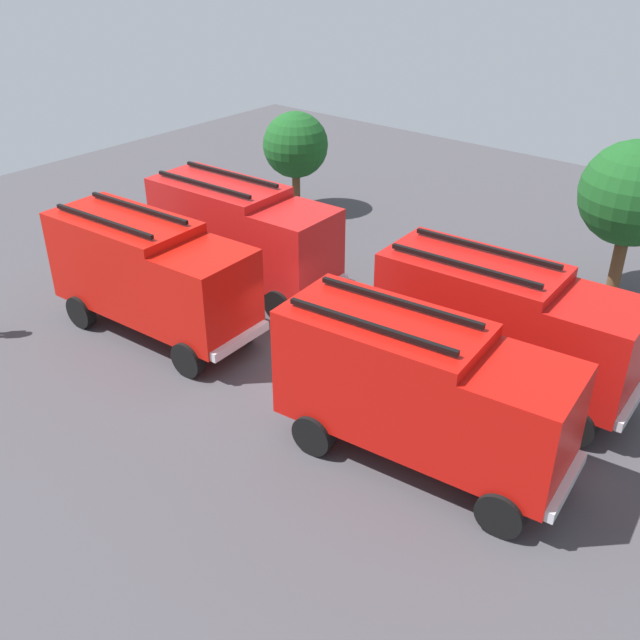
# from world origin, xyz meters

# --- Properties ---
(ground_plane) EXTENTS (48.17, 48.17, 0.00)m
(ground_plane) POSITION_xyz_m (0.00, 0.00, 0.00)
(ground_plane) COLOR #423F44
(fire_truck_0) EXTENTS (7.33, 3.10, 3.88)m
(fire_truck_0) POSITION_xyz_m (-5.16, -2.04, 2.15)
(fire_truck_0) COLOR red
(fire_truck_0) RESTS_ON ground
(fire_truck_1) EXTENTS (7.41, 3.34, 3.88)m
(fire_truck_1) POSITION_xyz_m (4.73, -2.00, 2.15)
(fire_truck_1) COLOR red
(fire_truck_1) RESTS_ON ground
(fire_truck_2) EXTENTS (7.29, 2.99, 3.88)m
(fire_truck_2) POSITION_xyz_m (-5.32, 2.15, 2.15)
(fire_truck_2) COLOR red
(fire_truck_2) RESTS_ON ground
(fire_truck_3) EXTENTS (7.33, 3.09, 3.88)m
(fire_truck_3) POSITION_xyz_m (4.78, 2.11, 2.15)
(fire_truck_3) COLOR red
(fire_truck_3) RESTS_ON ground
(firefighter_2) EXTENTS (0.48, 0.42, 1.73)m
(firefighter_2) POSITION_xyz_m (1.06, 0.25, 0.97)
(firefighter_2) COLOR black
(firefighter_2) RESTS_ON ground
(firefighter_3) EXTENTS (0.46, 0.47, 1.78)m
(firefighter_3) POSITION_xyz_m (-0.13, -0.03, 1.01)
(firefighter_3) COLOR black
(firefighter_3) RESTS_ON ground
(firefighter_4) EXTENTS (0.32, 0.46, 1.64)m
(firefighter_4) POSITION_xyz_m (-7.91, 0.23, 0.91)
(firefighter_4) COLOR black
(firefighter_4) RESTS_ON ground
(tree_0) EXTENTS (2.87, 2.87, 4.46)m
(tree_0) POSITION_xyz_m (-8.98, 9.18, 3.00)
(tree_0) COLOR brown
(tree_0) RESTS_ON ground
(tree_1) EXTENTS (3.56, 3.56, 5.51)m
(tree_1) POSITION_xyz_m (5.21, 10.08, 3.71)
(tree_1) COLOR brown
(tree_1) RESTS_ON ground
(traffic_cone_0) EXTENTS (0.47, 0.47, 0.67)m
(traffic_cone_0) POSITION_xyz_m (7.76, 3.94, 0.33)
(traffic_cone_0) COLOR #F2600C
(traffic_cone_0) RESTS_ON ground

